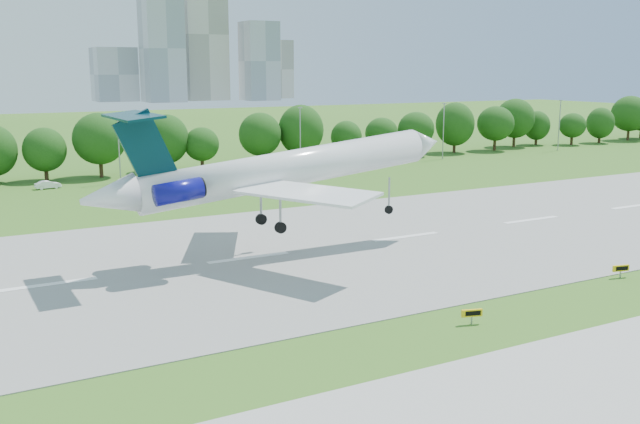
% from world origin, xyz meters
% --- Properties ---
extents(ground, '(600.00, 600.00, 0.00)m').
position_xyz_m(ground, '(0.00, 0.00, 0.00)').
color(ground, '#2F5C18').
rests_on(ground, ground).
extents(runway, '(400.00, 45.00, 0.08)m').
position_xyz_m(runway, '(0.00, 25.00, 0.04)').
color(runway, gray).
rests_on(runway, ground).
extents(tree_line, '(288.40, 8.40, 10.40)m').
position_xyz_m(tree_line, '(0.00, 92.00, 6.19)').
color(tree_line, '#382314').
rests_on(tree_line, ground).
extents(light_poles, '(175.90, 0.25, 12.19)m').
position_xyz_m(light_poles, '(-2.50, 82.00, 6.34)').
color(light_poles, gray).
rests_on(light_poles, ground).
extents(skyline, '(127.00, 52.00, 80.00)m').
position_xyz_m(skyline, '(100.16, 390.61, 30.46)').
color(skyline, '#B2B2B7').
rests_on(skyline, ground).
extents(airliner, '(41.38, 30.08, 12.96)m').
position_xyz_m(airliner, '(-17.32, 24.97, 9.13)').
color(airliner, white).
rests_on(airliner, ground).
extents(taxi_sign_left, '(1.68, 0.67, 1.20)m').
position_xyz_m(taxi_sign_left, '(-12.35, -1.37, 0.88)').
color(taxi_sign_left, gray).
rests_on(taxi_sign_left, ground).
extents(taxi_sign_centre, '(1.74, 0.58, 1.22)m').
position_xyz_m(taxi_sign_centre, '(8.41, 1.71, 0.90)').
color(taxi_sign_centre, gray).
rests_on(taxi_sign_centre, ground).
extents(service_vehicle_a, '(4.27, 2.05, 1.35)m').
position_xyz_m(service_vehicle_a, '(-31.99, 81.73, 0.67)').
color(service_vehicle_a, white).
rests_on(service_vehicle_a, ground).
extents(service_vehicle_b, '(3.62, 1.56, 1.22)m').
position_xyz_m(service_vehicle_b, '(-1.38, 73.58, 0.61)').
color(service_vehicle_b, silver).
rests_on(service_vehicle_b, ground).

